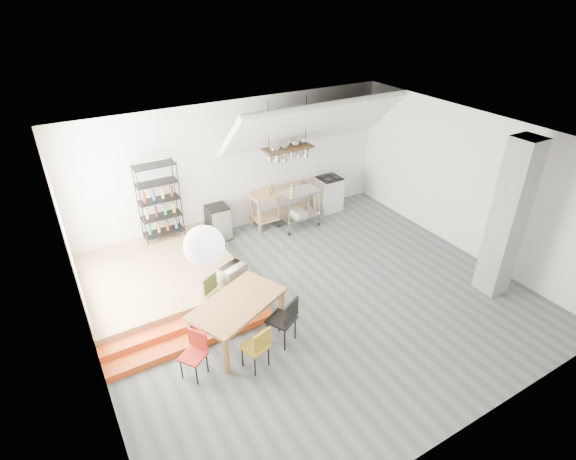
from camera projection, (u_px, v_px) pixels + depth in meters
floor at (315, 299)px, 8.90m from camera, size 8.00×8.00×0.00m
wall_back at (236, 167)px, 10.74m from camera, size 8.00×0.04×3.20m
wall_left at (83, 300)px, 6.35m from camera, size 0.04×7.00×3.20m
wall_right at (469, 184)px, 9.87m from camera, size 0.04×7.00×3.20m
ceiling at (321, 144)px, 7.32m from camera, size 8.00×7.00×0.02m
slope_ceiling at (314, 123)px, 10.61m from camera, size 4.40×1.44×1.32m
window_pane at (66, 240)px, 7.38m from camera, size 0.02×2.50×2.20m
platform at (160, 278)px, 9.20m from camera, size 3.00×3.00×0.40m
step_lower at (194, 340)px, 7.81m from camera, size 3.00×0.35×0.13m
step_upper at (187, 326)px, 8.04m from camera, size 3.00×0.35×0.27m
concrete_column at (508, 219)px, 8.44m from camera, size 0.50×0.50×3.20m
kitchen_counter at (284, 199)px, 11.44m from camera, size 1.80×0.60×0.91m
stove at (328, 193)px, 12.13m from camera, size 0.60×0.60×1.18m
pot_rack at (289, 151)px, 10.62m from camera, size 1.20×0.50×1.43m
wire_shelving at (159, 201)px, 9.77m from camera, size 0.88×0.38×1.80m
microwave_shelf at (233, 279)px, 8.58m from camera, size 0.60×0.40×0.16m
paper_lantern at (204, 246)px, 6.48m from camera, size 0.60×0.60×0.60m
dining_table at (238, 306)px, 7.64m from camera, size 1.87×1.51×0.78m
chair_mustard at (258, 345)px, 7.11m from camera, size 0.47×0.47×0.82m
chair_black at (285, 318)px, 7.59m from camera, size 0.57×0.57×0.93m
chair_olive at (215, 293)px, 8.25m from camera, size 0.53×0.53×0.86m
chair_red at (195, 350)px, 7.04m from camera, size 0.50×0.50×0.79m
rolling_cart at (299, 204)px, 11.18m from camera, size 1.04×0.62×0.99m
mini_fridge at (218, 223)px, 10.79m from camera, size 0.50×0.50×0.85m
microwave at (233, 272)px, 8.50m from camera, size 0.57×0.47×0.27m
bowl at (293, 187)px, 11.36m from camera, size 0.28×0.28×0.05m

